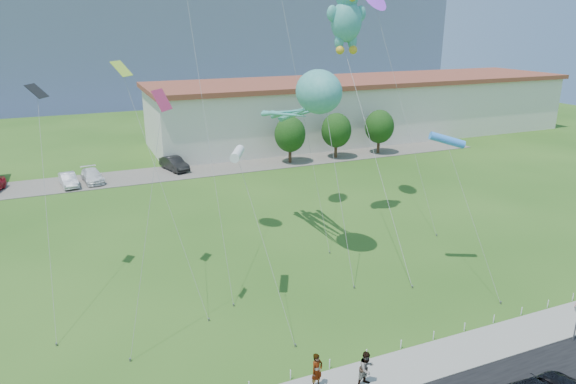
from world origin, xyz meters
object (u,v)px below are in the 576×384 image
(teddy_bear_kite, at_px, (347,16))
(octopus_kite, at_px, (310,101))
(parked_car_white, at_px, (92,176))
(warehouse, at_px, (366,107))
(pedestrian_right, at_px, (366,369))
(parked_car_black, at_px, (174,164))
(parked_car_silver, at_px, (68,180))
(pedestrian_left, at_px, (317,371))

(teddy_bear_kite, bearing_deg, octopus_kite, -137.76)
(parked_car_white, bearing_deg, warehouse, 5.99)
(parked_car_white, bearing_deg, pedestrian_right, -83.58)
(pedestrian_right, height_order, teddy_bear_kite, teddy_bear_kite)
(pedestrian_right, relative_size, parked_car_black, 0.37)
(parked_car_black, bearing_deg, parked_car_white, 171.37)
(warehouse, relative_size, octopus_kite, 4.77)
(warehouse, xyz_separation_m, parked_car_black, (-29.06, -8.01, -3.33))
(parked_car_silver, distance_m, teddy_bear_kite, 31.61)
(pedestrian_right, height_order, octopus_kite, octopus_kite)
(pedestrian_right, distance_m, teddy_bear_kite, 25.69)
(warehouse, bearing_deg, parked_car_black, -164.59)
(warehouse, distance_m, parked_car_white, 38.90)
(warehouse, relative_size, parked_car_white, 13.85)
(warehouse, bearing_deg, octopus_kite, -126.52)
(pedestrian_left, relative_size, parked_car_silver, 0.42)
(warehouse, xyz_separation_m, parked_car_silver, (-39.91, -9.85, -3.41))
(parked_car_black, distance_m, octopus_kite, 27.12)
(warehouse, distance_m, pedestrian_left, 55.36)
(parked_car_white, xyz_separation_m, octopus_kite, (13.34, -23.61, 9.97))
(pedestrian_left, bearing_deg, pedestrian_right, -37.97)
(warehouse, xyz_separation_m, teddy_bear_kite, (-19.24, -28.22, 11.89))
(pedestrian_left, bearing_deg, teddy_bear_kite, 40.27)
(parked_car_black, height_order, octopus_kite, octopus_kite)
(pedestrian_left, xyz_separation_m, parked_car_white, (-7.47, 37.10, -0.23))
(pedestrian_right, relative_size, octopus_kite, 0.13)
(teddy_bear_kite, bearing_deg, parked_car_white, 134.06)
(parked_car_white, relative_size, parked_car_black, 0.98)
(parked_car_white, bearing_deg, parked_car_black, 0.17)
(teddy_bear_kite, bearing_deg, parked_car_silver, 138.37)
(warehouse, height_order, octopus_kite, octopus_kite)
(warehouse, xyz_separation_m, octopus_kite, (-24.30, -32.81, 6.54))
(pedestrian_left, relative_size, parked_car_black, 0.37)
(pedestrian_left, xyz_separation_m, parked_car_black, (1.11, 38.30, -0.14))
(pedestrian_left, distance_m, parked_car_silver, 37.74)
(octopus_kite, bearing_deg, parked_car_black, 100.87)
(parked_car_silver, bearing_deg, teddy_bear_kite, -49.99)
(pedestrian_left, bearing_deg, parked_car_black, 69.75)
(parked_car_silver, bearing_deg, parked_car_black, 1.25)
(parked_car_white, relative_size, octopus_kite, 0.34)
(parked_car_black, height_order, teddy_bear_kite, teddy_bear_kite)
(parked_car_white, relative_size, teddy_bear_kite, 0.24)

